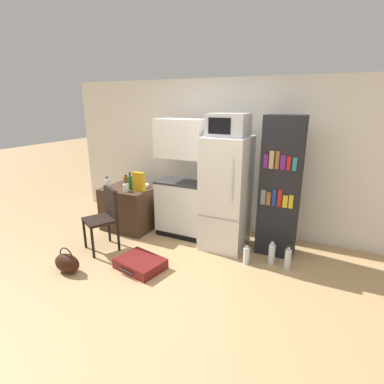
% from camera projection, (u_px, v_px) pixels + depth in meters
% --- Properties ---
extents(ground_plane, '(24.00, 24.00, 0.00)m').
position_uv_depth(ground_plane, '(169.00, 286.00, 3.46)').
color(ground_plane, tan).
extents(wall_back, '(6.40, 0.10, 2.40)m').
position_uv_depth(wall_back, '(241.00, 157.00, 4.75)').
color(wall_back, white).
rests_on(wall_back, ground_plane).
extents(side_table, '(0.80, 0.73, 0.70)m').
position_uv_depth(side_table, '(131.00, 207.00, 5.02)').
color(side_table, '#422D1E').
rests_on(side_table, ground_plane).
extents(kitchen_hutch, '(0.77, 0.47, 1.81)m').
position_uv_depth(kitchen_hutch, '(182.00, 184.00, 4.63)').
color(kitchen_hutch, silver).
rests_on(kitchen_hutch, ground_plane).
extents(refrigerator, '(0.61, 0.67, 1.60)m').
position_uv_depth(refrigerator, '(226.00, 194.00, 4.24)').
color(refrigerator, silver).
rests_on(refrigerator, ground_plane).
extents(microwave, '(0.52, 0.43, 0.30)m').
position_uv_depth(microwave, '(228.00, 125.00, 3.96)').
color(microwave, '#B7B7BC').
rests_on(microwave, refrigerator).
extents(bookshelf, '(0.51, 0.38, 1.89)m').
position_uv_depth(bookshelf, '(280.00, 187.00, 4.01)').
color(bookshelf, black).
rests_on(bookshelf, ground_plane).
extents(bottle_milk_white, '(0.09, 0.09, 0.15)m').
position_uv_depth(bottle_milk_white, '(126.00, 187.00, 4.66)').
color(bottle_milk_white, white).
rests_on(bottle_milk_white, side_table).
extents(bottle_amber_beer, '(0.08, 0.08, 0.15)m').
position_uv_depth(bottle_amber_beer, '(126.00, 180.00, 5.11)').
color(bottle_amber_beer, brown).
rests_on(bottle_amber_beer, side_table).
extents(bottle_clear_short, '(0.08, 0.08, 0.22)m').
position_uv_depth(bottle_clear_short, '(108.00, 185.00, 4.72)').
color(bottle_clear_short, silver).
rests_on(bottle_clear_short, side_table).
extents(bottle_green_tall, '(0.06, 0.06, 0.28)m').
position_uv_depth(bottle_green_tall, '(130.00, 182.00, 4.75)').
color(bottle_green_tall, '#1E6028').
rests_on(bottle_green_tall, side_table).
extents(bowl, '(0.18, 0.18, 0.05)m').
position_uv_depth(bowl, '(144.00, 186.00, 4.91)').
color(bowl, silver).
rests_on(bowl, side_table).
extents(cereal_box, '(0.19, 0.07, 0.30)m').
position_uv_depth(cereal_box, '(139.00, 182.00, 4.66)').
color(cereal_box, gold).
rests_on(cereal_box, side_table).
extents(chair, '(0.54, 0.54, 0.89)m').
position_uv_depth(chair, '(105.00, 214.00, 4.23)').
color(chair, black).
rests_on(chair, ground_plane).
extents(suitcase_large_flat, '(0.65, 0.54, 0.13)m').
position_uv_depth(suitcase_large_flat, '(140.00, 264.00, 3.82)').
color(suitcase_large_flat, maroon).
rests_on(suitcase_large_flat, ground_plane).
extents(handbag, '(0.36, 0.20, 0.33)m').
position_uv_depth(handbag, '(67.00, 263.00, 3.73)').
color(handbag, '#33190F').
rests_on(handbag, ground_plane).
extents(water_bottle_front, '(0.08, 0.08, 0.33)m').
position_uv_depth(water_bottle_front, '(288.00, 258.00, 3.80)').
color(water_bottle_front, silver).
rests_on(water_bottle_front, ground_plane).
extents(water_bottle_middle, '(0.09, 0.09, 0.35)m').
position_uv_depth(water_bottle_middle, '(272.00, 253.00, 3.92)').
color(water_bottle_middle, silver).
rests_on(water_bottle_middle, ground_plane).
extents(water_bottle_back, '(0.09, 0.09, 0.29)m').
position_uv_depth(water_bottle_back, '(246.00, 255.00, 3.92)').
color(water_bottle_back, silver).
rests_on(water_bottle_back, ground_plane).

